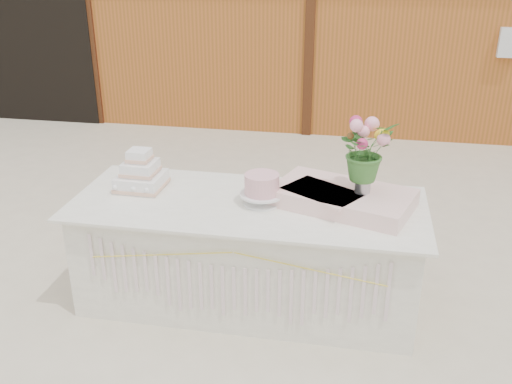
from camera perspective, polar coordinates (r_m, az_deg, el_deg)
ground at (r=4.24m, az=-0.76°, el=-10.57°), size 80.00×80.00×0.00m
cake_table at (r=4.03m, az=-0.81°, el=-6.05°), size 2.40×1.00×0.77m
wedding_cake at (r=4.14m, az=-11.43°, el=1.66°), size 0.33×0.33×0.29m
pink_cake_stand at (r=3.80m, az=0.59°, el=0.45°), size 0.29×0.29×0.21m
satin_runner at (r=3.84m, az=8.63°, el=-0.55°), size 1.02×0.78×0.11m
flower_vase at (r=3.78m, az=10.64°, el=0.96°), size 0.10×0.10×0.14m
bouquet at (r=3.69m, az=10.95°, el=4.80°), size 0.47×0.46×0.39m
loose_flowers at (r=4.24m, az=-13.62°, el=0.68°), size 0.23×0.33×0.02m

